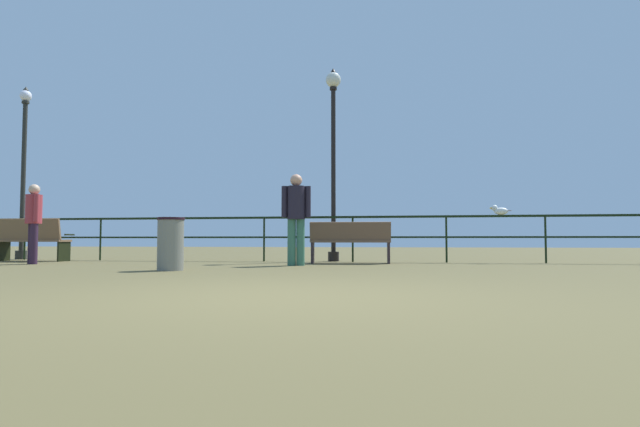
% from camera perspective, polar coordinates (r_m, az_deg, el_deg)
% --- Properties ---
extents(ground_plane, '(60.00, 60.00, 0.00)m').
position_cam_1_polar(ground_plane, '(4.52, -4.74, -9.24)').
color(ground_plane, brown).
extents(pier_railing, '(24.66, 0.05, 1.03)m').
position_cam_1_polar(pier_railing, '(11.51, 3.66, -1.60)').
color(pier_railing, black).
rests_on(pier_railing, ground_plane).
extents(bench_far_left, '(1.68, 0.65, 0.98)m').
position_cam_1_polar(bench_far_left, '(13.60, -29.55, -2.35)').
color(bench_far_left, brown).
rests_on(bench_far_left, ground_plane).
extents(bench_near_left, '(1.71, 0.74, 0.87)m').
position_cam_1_polar(bench_near_left, '(10.71, 3.40, -2.91)').
color(bench_near_left, brown).
rests_on(bench_near_left, ground_plane).
extents(lamppost_left, '(0.29, 0.29, 4.47)m').
position_cam_1_polar(lamppost_left, '(15.25, -30.14, 4.63)').
color(lamppost_left, black).
rests_on(lamppost_left, ground_plane).
extents(lamppost_center, '(0.36, 0.36, 4.53)m').
position_cam_1_polar(lamppost_center, '(12.05, 1.50, 8.33)').
color(lamppost_center, black).
rests_on(lamppost_center, ground_plane).
extents(person_by_bench, '(0.56, 0.34, 1.76)m').
position_cam_1_polar(person_by_bench, '(9.88, -2.68, 0.06)').
color(person_by_bench, '#356850').
rests_on(person_by_bench, ground_plane).
extents(person_at_railing, '(0.43, 0.37, 1.63)m').
position_cam_1_polar(person_at_railing, '(11.99, -29.30, -0.46)').
color(person_at_railing, '#2D1B2F').
rests_on(person_at_railing, ground_plane).
extents(seagull_on_rail, '(0.45, 0.23, 0.22)m').
position_cam_1_polar(seagull_on_rail, '(11.68, 19.41, 0.33)').
color(seagull_on_rail, silver).
rests_on(seagull_on_rail, pier_railing).
extents(trash_bin, '(0.44, 0.44, 0.86)m').
position_cam_1_polar(trash_bin, '(8.63, -16.32, -3.26)').
color(trash_bin, slate).
rests_on(trash_bin, ground_plane).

